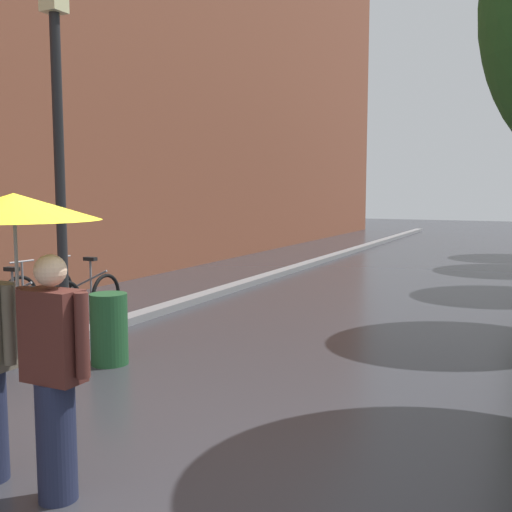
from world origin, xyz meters
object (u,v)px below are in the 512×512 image
Objects in this scene: parked_bicycle_1 at (2,306)px; parked_bicycle_2 at (42,298)px; street_lamp_post at (59,147)px; couple_under_umbrella at (16,293)px; parked_bicycle_3 at (82,291)px; litter_bin at (109,329)px.

parked_bicycle_1 and parked_bicycle_2 have the same top height.
parked_bicycle_1 is at bearing 157.94° from street_lamp_post.
parked_bicycle_1 is 0.57× the size of couple_under_umbrella.
couple_under_umbrella is at bearing -52.14° from parked_bicycle_3.
litter_bin is (2.37, -2.20, 0.05)m from parked_bicycle_3.
street_lamp_post is at bearing 127.97° from couple_under_umbrella.
parked_bicycle_1 is 2.60m from litter_bin.
couple_under_umbrella is 0.46× the size of street_lamp_post.
couple_under_umbrella reaches higher than parked_bicycle_3.
street_lamp_post is 5.18× the size of litter_bin.
couple_under_umbrella is (3.90, -4.09, 1.00)m from parked_bicycle_2.
couple_under_umbrella reaches higher than parked_bicycle_2.
parked_bicycle_2 is 5.74m from couple_under_umbrella.
parked_bicycle_1 is 5.27m from couple_under_umbrella.
parked_bicycle_2 is at bearing 141.29° from street_lamp_post.
litter_bin is (-1.43, 2.69, -0.95)m from couple_under_umbrella.
street_lamp_post is (-2.01, 2.57, 1.19)m from couple_under_umbrella.
parked_bicycle_2 is 1.33× the size of litter_bin.
street_lamp_post is at bearing -22.06° from parked_bicycle_1.
parked_bicycle_3 reaches higher than litter_bin.
street_lamp_post reaches higher than parked_bicycle_1.
parked_bicycle_1 is 0.74m from parked_bicycle_2.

